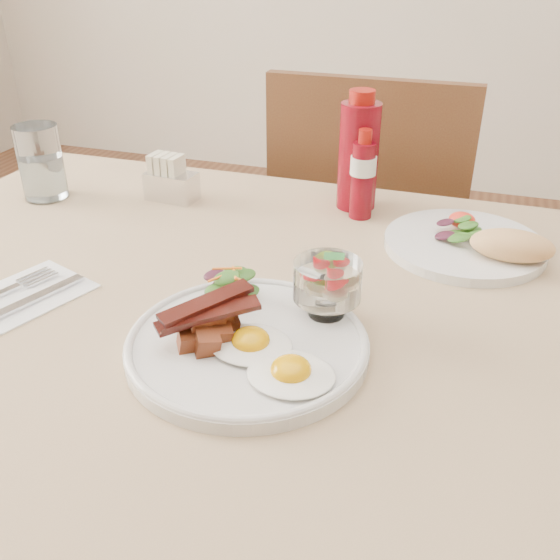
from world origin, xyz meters
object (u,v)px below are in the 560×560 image
Objects in this scene: second_plate at (475,243)px; hot_sauce_bottle at (363,176)px; table at (283,357)px; ketchup_bottle at (359,154)px; water_glass at (42,167)px; main_plate at (247,345)px; chair_far at (369,244)px; sugar_caddy at (170,181)px; fruit_cup at (328,281)px.

hot_sauce_bottle reaches higher than second_plate.
table is 0.39m from ketchup_bottle.
hot_sauce_bottle is 1.14× the size of water_glass.
ketchup_bottle is (0.03, 0.46, 0.09)m from main_plate.
sugar_caddy is (-0.30, -0.39, 0.26)m from chair_far.
water_glass reaches higher than second_plate.
fruit_cup reaches higher than table.
table is 0.68m from chair_far.
ketchup_bottle is 0.05m from hot_sauce_bottle.
water_glass is at bearing -170.80° from hot_sauce_bottle.
second_plate is at bearing -0.04° from sugar_caddy.
ketchup_bottle is 2.15× the size of sugar_caddy.
ketchup_bottle is 1.34× the size of hot_sauce_bottle.
fruit_cup is at bearing -34.63° from sugar_caddy.
ketchup_bottle reaches higher than fruit_cup.
table is at bearing -97.19° from hot_sauce_bottle.
fruit_cup is at bearing -22.88° from water_glass.
sugar_caddy is (-0.34, -0.03, -0.04)m from hot_sauce_bottle.
sugar_caddy is at bearing -167.45° from ketchup_bottle.
fruit_cup is at bearing -85.39° from hot_sauce_bottle.
hot_sauce_bottle reaches higher than water_glass.
sugar_caddy is (-0.37, 0.31, -0.03)m from fruit_cup.
table is 14.24× the size of sugar_caddy.
hot_sauce_bottle is at bearing 9.20° from water_glass.
main_plate reaches higher than table.
hot_sauce_bottle is at bearing 82.81° from table.
main_plate is (-0.01, -0.78, 0.24)m from chair_far.
water_glass is (-0.56, -0.09, -0.02)m from hot_sauce_bottle.
fruit_cup is 0.56× the size of hot_sauce_bottle.
hot_sauce_bottle is (0.04, -0.36, 0.30)m from chair_far.
table is at bearing -36.90° from sugar_caddy.
ketchup_bottle is at bearing -86.19° from chair_far.
chair_far reaches higher than second_plate.
hot_sauce_bottle is at bearing -68.07° from ketchup_bottle.
water_glass is at bearing -158.90° from sugar_caddy.
second_plate is at bearing -30.56° from ketchup_bottle.
chair_far is 0.74m from water_glass.
main_plate is 1.13× the size of second_plate.
sugar_caddy is at bearing 137.61° from table.
ketchup_bottle is (0.02, 0.35, 0.18)m from table.
chair_far is 6.22× the size of hot_sauce_bottle.
second_plate is 0.53m from sugar_caddy.
main_plate is at bearing -47.57° from sugar_caddy.
ketchup_bottle is (0.02, -0.32, 0.32)m from chair_far.
chair_far is at bearing 96.07° from hot_sauce_bottle.
sugar_caddy is at bearing -175.09° from hot_sauce_bottle.
table is 0.34m from second_plate.
main_plate is 3.00× the size of sugar_caddy.
chair_far reaches higher than fruit_cup.
second_plate reaches higher than table.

